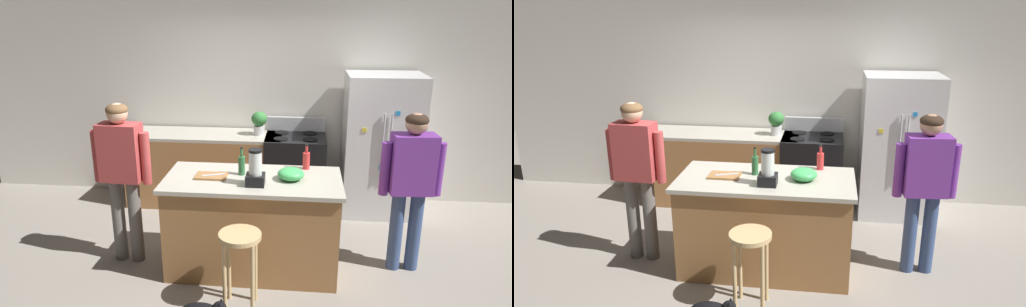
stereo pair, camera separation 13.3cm
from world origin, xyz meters
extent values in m
plane|color=gray|center=(0.00, 0.00, 0.00)|extent=(14.00, 14.00, 0.00)
cube|color=silver|center=(0.00, 1.95, 1.35)|extent=(8.00, 0.10, 2.70)
cube|color=#9E6B3D|center=(0.00, 0.00, 0.46)|extent=(1.62, 0.76, 0.91)
cube|color=#B2AD9E|center=(0.00, 0.00, 0.93)|extent=(1.68, 0.82, 0.04)
cube|color=#9E6B3D|center=(-0.80, 1.55, 0.46)|extent=(2.00, 0.64, 0.91)
cube|color=#B2AD9E|center=(-0.80, 1.55, 0.93)|extent=(2.00, 0.64, 0.04)
cube|color=silver|center=(1.42, 1.50, 0.88)|extent=(0.90, 0.70, 1.75)
cylinder|color=#B7BABF|center=(1.38, 1.13, 0.96)|extent=(0.02, 0.02, 0.79)
cylinder|color=#B7BABF|center=(1.46, 1.13, 0.96)|extent=(0.02, 0.02, 0.79)
cube|color=#268CD8|center=(1.39, 1.15, 0.71)|extent=(0.05, 0.01, 0.05)
cube|color=yellow|center=(1.17, 1.15, 1.16)|extent=(0.05, 0.01, 0.05)
cube|color=#268CD8|center=(1.53, 1.15, 1.36)|extent=(0.05, 0.01, 0.05)
cube|color=black|center=(0.38, 1.52, 0.48)|extent=(0.76, 0.64, 0.95)
cube|color=black|center=(0.38, 1.20, 0.43)|extent=(0.60, 0.01, 0.24)
cube|color=#B7BABF|center=(0.38, 1.81, 1.04)|extent=(0.76, 0.06, 0.18)
cylinder|color=black|center=(0.20, 1.37, 0.96)|extent=(0.18, 0.18, 0.01)
cylinder|color=black|center=(0.56, 1.37, 0.96)|extent=(0.18, 0.18, 0.01)
cylinder|color=black|center=(0.20, 1.67, 0.96)|extent=(0.18, 0.18, 0.01)
cylinder|color=black|center=(0.56, 1.67, 0.96)|extent=(0.18, 0.18, 0.01)
cylinder|color=#66605B|center=(-1.38, 0.03, 0.44)|extent=(0.14, 0.14, 0.88)
cylinder|color=#66605B|center=(-1.20, 0.02, 0.44)|extent=(0.14, 0.14, 0.88)
cube|color=#B23F3F|center=(-1.29, 0.02, 1.16)|extent=(0.41, 0.24, 0.57)
cylinder|color=#B23F3F|center=(-1.54, 0.04, 1.11)|extent=(0.09, 0.09, 0.51)
cylinder|color=#B23F3F|center=(-1.04, 0.01, 1.11)|extent=(0.09, 0.09, 0.51)
sphere|color=#D8AD8C|center=(-1.29, 0.02, 1.55)|extent=(0.21, 0.21, 0.20)
ellipsoid|color=brown|center=(-1.29, 0.02, 1.58)|extent=(0.22, 0.22, 0.12)
cylinder|color=#384C7A|center=(1.58, 0.14, 0.41)|extent=(0.14, 0.14, 0.82)
cylinder|color=#384C7A|center=(1.40, 0.13, 0.41)|extent=(0.14, 0.14, 0.82)
cube|color=#723399|center=(1.49, 0.13, 1.10)|extent=(0.41, 0.25, 0.57)
cylinder|color=#723399|center=(1.74, 0.15, 1.05)|extent=(0.10, 0.10, 0.52)
cylinder|color=#723399|center=(1.24, 0.12, 1.05)|extent=(0.10, 0.10, 0.52)
sphere|color=tan|center=(1.49, 0.13, 1.49)|extent=(0.21, 0.21, 0.20)
ellipsoid|color=#332319|center=(1.49, 0.13, 1.52)|extent=(0.22, 0.22, 0.12)
cylinder|color=tan|center=(-0.04, -0.66, 0.70)|extent=(0.36, 0.36, 0.04)
cylinder|color=tan|center=(-0.15, -0.78, 0.34)|extent=(0.04, 0.04, 0.68)
cylinder|color=tan|center=(0.08, -0.78, 0.34)|extent=(0.04, 0.04, 0.68)
cylinder|color=tan|center=(-0.15, -0.54, 0.34)|extent=(0.04, 0.04, 0.68)
cylinder|color=tan|center=(0.08, -0.54, 0.34)|extent=(0.04, 0.04, 0.68)
cone|color=black|center=(-0.16, -0.96, 0.23)|extent=(0.04, 0.04, 0.03)
cone|color=black|center=(-0.16, -0.90, 0.23)|extent=(0.04, 0.04, 0.03)
cylinder|color=silver|center=(-0.09, 1.55, 1.01)|extent=(0.14, 0.14, 0.12)
ellipsoid|color=#337A38|center=(-0.09, 1.55, 1.16)|extent=(0.20, 0.20, 0.18)
cube|color=black|center=(0.04, -0.17, 1.00)|extent=(0.17, 0.17, 0.10)
cylinder|color=silver|center=(0.04, -0.17, 1.16)|extent=(0.12, 0.12, 0.21)
cylinder|color=black|center=(0.04, -0.17, 1.28)|extent=(0.12, 0.12, 0.02)
cylinder|color=#2D6638|center=(-0.12, 0.09, 1.05)|extent=(0.07, 0.07, 0.18)
cylinder|color=#2D6638|center=(-0.12, 0.09, 1.18)|extent=(0.03, 0.03, 0.08)
cylinder|color=black|center=(-0.12, 0.09, 1.22)|extent=(0.03, 0.03, 0.02)
cylinder|color=red|center=(0.50, 0.32, 1.04)|extent=(0.07, 0.07, 0.17)
cylinder|color=red|center=(0.50, 0.32, 1.16)|extent=(0.03, 0.03, 0.07)
cylinder|color=black|center=(0.50, 0.32, 1.20)|extent=(0.03, 0.03, 0.02)
ellipsoid|color=#3FB259|center=(0.36, 0.00, 1.01)|extent=(0.25, 0.25, 0.11)
cube|color=#9E6B3D|center=(-0.40, -0.01, 0.96)|extent=(0.30, 0.20, 0.02)
cube|color=#B7BABF|center=(-0.38, -0.01, 0.98)|extent=(0.22, 0.11, 0.01)
camera|label=1|loc=(0.44, -3.98, 2.48)|focal=31.75mm
camera|label=2|loc=(0.57, -3.97, 2.48)|focal=31.75mm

